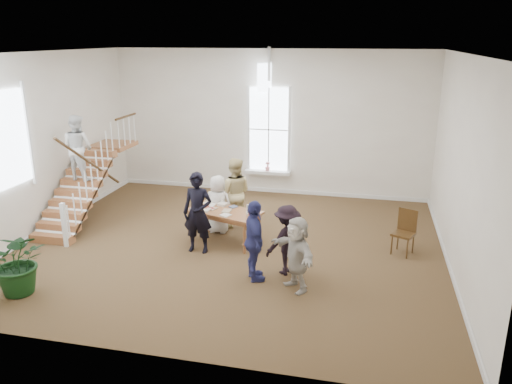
% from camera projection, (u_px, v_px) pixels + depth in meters
% --- Properties ---
extents(ground, '(10.00, 10.00, 0.00)m').
position_uv_depth(ground, '(232.00, 245.00, 12.10)').
color(ground, '#47331B').
rests_on(ground, ground).
extents(room_shell, '(10.49, 10.00, 10.00)m').
position_uv_depth(room_shell, '(268.00, 181.00, 16.06)').
color(room_shell, silver).
rests_on(room_shell, ground).
extents(staircase, '(1.10, 4.10, 2.92)m').
position_uv_depth(staircase, '(81.00, 163.00, 13.24)').
color(staircase, brown).
rests_on(staircase, ground).
extents(library_table, '(1.94, 1.37, 0.89)m').
position_uv_depth(library_table, '(224.00, 214.00, 12.08)').
color(library_table, brown).
rests_on(library_table, ground).
extents(police_officer, '(0.70, 0.47, 1.91)m').
position_uv_depth(police_officer, '(198.00, 213.00, 11.50)').
color(police_officer, black).
rests_on(police_officer, ground).
extents(elderly_woman, '(0.75, 0.50, 1.51)m').
position_uv_depth(elderly_woman, '(218.00, 204.00, 12.70)').
color(elderly_woman, silver).
rests_on(elderly_woman, ground).
extents(person_yellow, '(0.99, 0.81, 1.86)m').
position_uv_depth(person_yellow, '(234.00, 193.00, 13.05)').
color(person_yellow, '#DAC788').
rests_on(person_yellow, ground).
extents(woman_cluster_a, '(0.79, 1.09, 1.72)m').
position_uv_depth(woman_cluster_a, '(254.00, 241.00, 10.15)').
color(woman_cluster_a, navy).
rests_on(woman_cluster_a, ground).
extents(woman_cluster_b, '(1.09, 1.10, 1.52)m').
position_uv_depth(woman_cluster_b, '(287.00, 240.00, 10.47)').
color(woman_cluster_b, black).
rests_on(woman_cluster_b, ground).
extents(woman_cluster_c, '(1.25, 1.37, 1.52)m').
position_uv_depth(woman_cluster_c, '(297.00, 254.00, 9.80)').
color(woman_cluster_c, beige).
rests_on(woman_cluster_c, ground).
extents(floor_plant, '(1.47, 1.38, 1.33)m').
position_uv_depth(floor_plant, '(19.00, 262.00, 9.68)').
color(floor_plant, black).
rests_on(floor_plant, ground).
extents(side_chair, '(0.60, 0.60, 1.05)m').
position_uv_depth(side_chair, '(405.00, 229.00, 11.52)').
color(side_chair, '#32200D').
rests_on(side_chair, ground).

